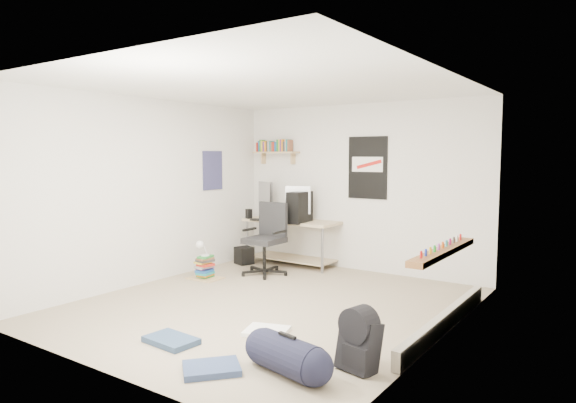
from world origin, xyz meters
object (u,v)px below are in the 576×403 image
Objects in this scene: office_chair at (264,241)px; backpack at (359,346)px; desk at (293,242)px; book_stack at (205,268)px; duffel_bag at (287,357)px.

backpack is at bearing -41.63° from office_chair.
desk is 3.82× the size of book_stack.
backpack is 3.54m from book_stack.
office_chair is 0.92m from book_stack.
backpack is (2.65, -2.22, -0.29)m from office_chair.
office_chair is 3.47m from backpack.
office_chair is at bearing -61.36° from desk.
office_chair reaches higher than backpack.
backpack is 0.69× the size of duffel_bag.
office_chair is 1.77× the size of duffel_bag.
desk is 1.46× the size of office_chair.
duffel_bag is at bearing -31.75° from desk.
desk is 2.58× the size of duffel_bag.
desk is 0.83m from office_chair.
office_chair is 2.54× the size of backpack.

